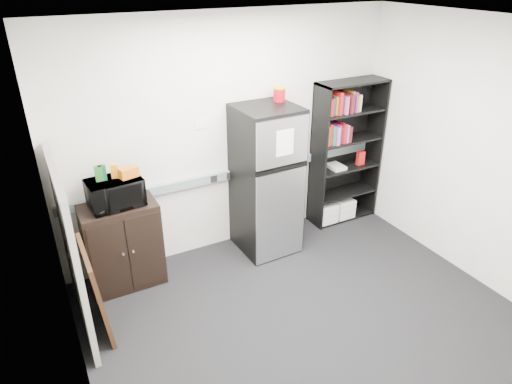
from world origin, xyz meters
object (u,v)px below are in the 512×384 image
Objects in this scene: cubicle_partition at (71,250)px; microwave at (115,193)px; refrigerator at (267,181)px; cabinet at (123,245)px; bookshelf at (345,150)px.

microwave is (0.52, 0.40, 0.27)m from cubicle_partition.
cabinet is at bearing 175.67° from refrigerator.
bookshelf is 2.89m from microwave.
refrigerator is at bearing -7.09° from microwave.
microwave is 1.68m from refrigerator.
cubicle_partition is 3.14× the size of microwave.
cabinet is 1.72m from refrigerator.
bookshelf is at bearing 8.13° from cubicle_partition.
refrigerator is at bearing 8.86° from cubicle_partition.
refrigerator reaches higher than cabinet.
cubicle_partition is 0.93× the size of refrigerator.
microwave is at bearing -178.38° from bookshelf.
bookshelf reaches higher than refrigerator.
microwave reaches higher than cabinet.
refrigerator is (-1.22, -0.15, -0.10)m from bookshelf.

